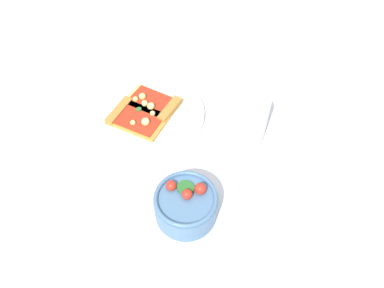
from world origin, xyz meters
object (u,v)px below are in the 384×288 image
Objects in this scene: pizza_slice_near at (154,104)px; soda_glass at (249,120)px; plate at (146,114)px; pizza_slice_far at (135,118)px; salad_bowl at (186,205)px.

soda_glass is (-0.19, -0.12, 0.04)m from pizza_slice_near.
soda_glass is at bearing -141.90° from plate.
salad_bowl is (-0.25, 0.03, 0.01)m from pizza_slice_far.
plate is at bearing -13.74° from salad_bowl.
plate is at bearing 97.91° from pizza_slice_near.
salad_bowl is 0.86× the size of soda_glass.
salad_bowl is at bearing 161.19° from pizza_slice_near.
soda_glass is (0.07, -0.21, 0.03)m from salad_bowl.
soda_glass is at bearing -147.77° from pizza_slice_near.
pizza_slice_near and pizza_slice_far have the same top height.
pizza_slice_near reaches higher than plate.
plate is 1.83× the size of pizza_slice_far.
pizza_slice_far is at bearing -7.62° from salad_bowl.
plate is 2.33× the size of salad_bowl.
pizza_slice_near is 0.96× the size of pizza_slice_far.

